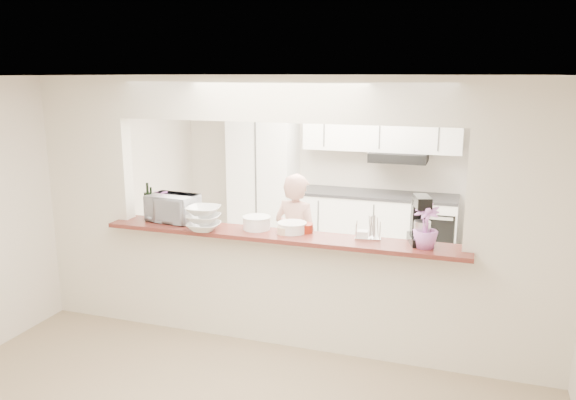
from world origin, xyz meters
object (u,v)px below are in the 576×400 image
at_px(toaster_oven, 173,208).
at_px(person, 296,243).
at_px(refrigerator, 504,210).
at_px(stand_mixer, 421,222).

relative_size(toaster_oven, person, 0.32).
bearing_deg(refrigerator, toaster_oven, -140.91).
bearing_deg(toaster_oven, stand_mixer, 4.99).
relative_size(refrigerator, toaster_oven, 3.57).
bearing_deg(toaster_oven, person, 40.26).
xyz_separation_m(toaster_oven, person, (1.05, 0.75, -0.48)).
height_order(toaster_oven, person, person).
relative_size(toaster_oven, stand_mixer, 1.13).
relative_size(refrigerator, stand_mixer, 4.05).
bearing_deg(refrigerator, stand_mixer, -107.27).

